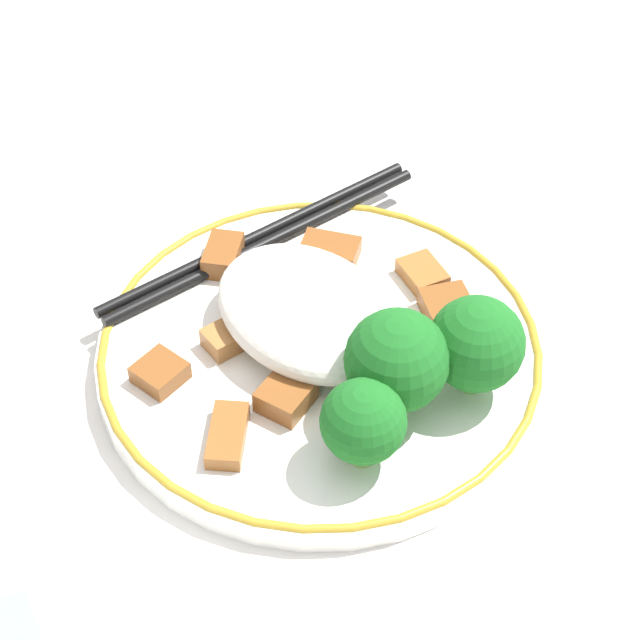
{
  "coord_description": "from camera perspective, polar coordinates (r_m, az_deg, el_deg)",
  "views": [
    {
      "loc": [
        0.31,
        -0.27,
        0.46
      ],
      "look_at": [
        0.0,
        0.0,
        0.04
      ],
      "focal_mm": 60.0,
      "sensor_mm": 36.0,
      "label": 1
    }
  ],
  "objects": [
    {
      "name": "drinking_glass",
      "position": [
        0.49,
        -15.73,
        -13.42
      ],
      "size": [
        0.07,
        0.07,
        0.09
      ],
      "color": "silver",
      "rests_on": "ground_plane"
    },
    {
      "name": "ground_plane",
      "position": [
        0.62,
        -0.0,
        -2.29
      ],
      "size": [
        3.0,
        3.0,
        0.0
      ],
      "primitive_type": "plane",
      "color": "silver"
    },
    {
      "name": "meat_near_left",
      "position": [
        0.62,
        6.77,
        0.72
      ],
      "size": [
        0.04,
        0.04,
        0.01
      ],
      "color": "brown",
      "rests_on": "plate"
    },
    {
      "name": "meat_near_right",
      "position": [
        0.59,
        -8.53,
        -2.8
      ],
      "size": [
        0.03,
        0.03,
        0.01
      ],
      "color": "brown",
      "rests_on": "plate"
    },
    {
      "name": "plate",
      "position": [
        0.61,
        -0.0,
        -1.69
      ],
      "size": [
        0.25,
        0.25,
        0.02
      ],
      "color": "white",
      "rests_on": "ground_plane"
    },
    {
      "name": "meat_near_back",
      "position": [
        0.64,
        5.41,
        2.53
      ],
      "size": [
        0.03,
        0.03,
        0.01
      ],
      "color": "#995B28",
      "rests_on": "plate"
    },
    {
      "name": "meat_far_scatter",
      "position": [
        0.6,
        -4.61,
        -0.76
      ],
      "size": [
        0.02,
        0.04,
        0.01
      ],
      "color": "#9E6633",
      "rests_on": "plate"
    },
    {
      "name": "meat_on_rice_edge",
      "position": [
        0.56,
        -4.96,
        -6.15
      ],
      "size": [
        0.04,
        0.04,
        0.01
      ],
      "color": "brown",
      "rests_on": "plate"
    },
    {
      "name": "chopsticks",
      "position": [
        0.66,
        -3.1,
        4.32
      ],
      "size": [
        0.03,
        0.23,
        0.01
      ],
      "color": "black",
      "rests_on": "plate"
    },
    {
      "name": "broccoli_back_left",
      "position": [
        0.53,
        2.33,
        -5.46
      ],
      "size": [
        0.04,
        0.04,
        0.05
      ],
      "color": "#7FB756",
      "rests_on": "plate"
    },
    {
      "name": "broccoli_back_center",
      "position": [
        0.55,
        4.17,
        -2.18
      ],
      "size": [
        0.05,
        0.05,
        0.06
      ],
      "color": "#7FB756",
      "rests_on": "plate"
    },
    {
      "name": "meat_mid_right",
      "position": [
        0.57,
        -1.83,
        -4.06
      ],
      "size": [
        0.03,
        0.03,
        0.01
      ],
      "color": "brown",
      "rests_on": "plate"
    },
    {
      "name": "rice_mound",
      "position": [
        0.59,
        -0.91,
        0.33
      ],
      "size": [
        0.12,
        0.09,
        0.04
      ],
      "color": "white",
      "rests_on": "plate"
    },
    {
      "name": "meat_near_front",
      "position": [
        0.65,
        -5.46,
        3.3
      ],
      "size": [
        0.04,
        0.04,
        0.01
      ],
      "color": "brown",
      "rests_on": "plate"
    },
    {
      "name": "broccoli_back_right",
      "position": [
        0.56,
        8.33,
        -1.29
      ],
      "size": [
        0.05,
        0.05,
        0.06
      ],
      "color": "#7FB756",
      "rests_on": "plate"
    },
    {
      "name": "meat_mid_left",
      "position": [
        0.65,
        0.53,
        3.71
      ],
      "size": [
        0.04,
        0.04,
        0.01
      ],
      "color": "brown",
      "rests_on": "plate"
    }
  ]
}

